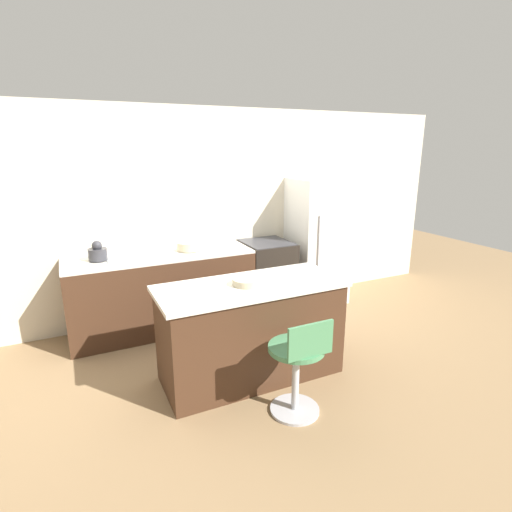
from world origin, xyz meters
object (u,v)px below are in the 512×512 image
(stool_chair, at_px, (298,366))
(refrigerator, at_px, (317,241))
(kettle, at_px, (98,253))
(mixing_bowl, at_px, (189,246))
(oven_range, at_px, (267,276))

(stool_chair, bearing_deg, refrigerator, 52.88)
(refrigerator, height_order, kettle, refrigerator)
(refrigerator, relative_size, kettle, 7.97)
(kettle, relative_size, mixing_bowl, 0.75)
(oven_range, relative_size, kettle, 4.33)
(oven_range, relative_size, mixing_bowl, 3.25)
(kettle, height_order, mixing_bowl, kettle)
(oven_range, bearing_deg, refrigerator, 0.20)
(mixing_bowl, bearing_deg, kettle, 180.00)
(oven_range, height_order, stool_chair, oven_range)
(mixing_bowl, bearing_deg, stool_chair, -83.02)
(oven_range, bearing_deg, stool_chair, -110.51)
(refrigerator, distance_m, mixing_bowl, 1.81)
(oven_range, distance_m, mixing_bowl, 1.15)
(oven_range, distance_m, stool_chair, 2.19)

